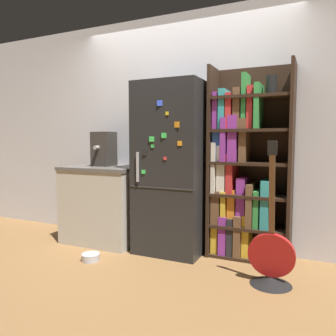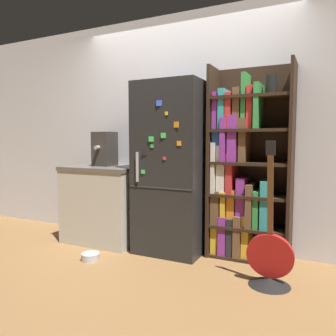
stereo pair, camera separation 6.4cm
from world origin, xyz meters
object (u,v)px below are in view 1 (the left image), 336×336
at_px(refrigerator, 172,168).
at_px(bookshelf, 242,171).
at_px(guitar, 271,265).
at_px(pet_bowl, 91,257).
at_px(espresso_machine, 104,149).

bearing_deg(refrigerator, bookshelf, 11.19).
relative_size(guitar, pet_bowl, 6.49).
relative_size(bookshelf, pet_bowl, 10.53).
bearing_deg(espresso_machine, bookshelf, 4.69).
relative_size(refrigerator, espresso_machine, 4.48).
relative_size(refrigerator, pet_bowl, 9.77).
xyz_separation_m(bookshelf, guitar, (0.38, -0.58, -0.71)).
bearing_deg(espresso_machine, refrigerator, -0.59).
bearing_deg(guitar, refrigerator, 157.81).
relative_size(espresso_machine, pet_bowl, 2.18).
distance_m(bookshelf, guitar, 0.99).
bearing_deg(pet_bowl, espresso_machine, 113.58).
xyz_separation_m(refrigerator, bookshelf, (0.70, 0.14, -0.01)).
xyz_separation_m(bookshelf, pet_bowl, (-1.31, -0.76, -0.84)).
relative_size(bookshelf, espresso_machine, 4.83).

